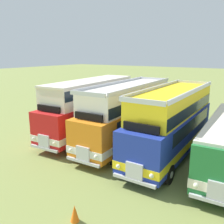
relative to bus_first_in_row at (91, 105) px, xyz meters
The scene contains 4 objects.
bus_first_in_row is the anchor object (origin of this frame).
bus_second_in_row 3.54m from the bus_first_in_row, ahead, with size 2.85×10.74×4.52m.
bus_third_in_row 7.09m from the bus_first_in_row, ahead, with size 2.67×10.13×4.52m.
cone_mid_row 11.04m from the bus_first_in_row, 55.46° to the right, with size 0.36×0.36×0.72m, color orange.
Camera 1 is at (-2.06, -14.76, 6.60)m, focal length 39.15 mm.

